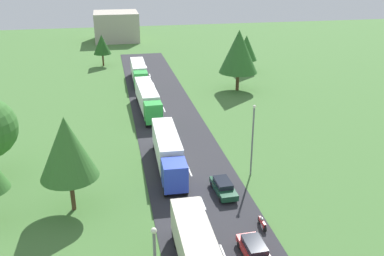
# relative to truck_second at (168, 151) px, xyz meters

# --- Properties ---
(road) EXTENTS (10.00, 140.00, 0.06)m
(road) POSITION_rel_truck_second_xyz_m (2.19, -8.18, -2.14)
(road) COLOR #2B2B30
(road) RESTS_ON ground
(lane_marking_centre) EXTENTS (0.16, 121.73, 0.01)m
(lane_marking_centre) POSITION_rel_truck_second_xyz_m (2.19, -11.52, -2.11)
(lane_marking_centre) COLOR white
(lane_marking_centre) RESTS_ON road
(truck_second) EXTENTS (2.79, 13.19, 3.72)m
(truck_second) POSITION_rel_truck_second_xyz_m (0.00, 0.00, 0.00)
(truck_second) COLOR blue
(truck_second) RESTS_ON road
(truck_third) EXTENTS (2.84, 14.49, 3.63)m
(truck_third) POSITION_rel_truck_second_xyz_m (-0.32, 19.63, -0.01)
(truck_third) COLOR green
(truck_third) RESTS_ON road
(truck_fourth) EXTENTS (2.65, 12.78, 3.42)m
(truck_fourth) POSITION_rel_truck_second_xyz_m (-0.29, 36.63, -0.13)
(truck_fourth) COLOR green
(truck_fourth) RESTS_ON road
(car_second) EXTENTS (1.87, 4.49, 1.38)m
(car_second) POSITION_rel_truck_second_xyz_m (4.44, -16.86, -1.38)
(car_second) COLOR red
(car_second) RESTS_ON road
(car_third) EXTENTS (1.91, 4.53, 1.38)m
(car_third) POSITION_rel_truck_second_xyz_m (4.61, -6.71, -1.38)
(car_third) COLOR #19472D
(car_third) RESTS_ON road
(motorcycle_courier) EXTENTS (0.28, 1.94, 0.91)m
(motorcycle_courier) POSITION_rel_truck_second_xyz_m (6.46, -13.02, -1.63)
(motorcycle_courier) COLOR black
(motorcycle_courier) RESTS_ON road
(lamppost_second) EXTENTS (0.36, 0.36, 8.11)m
(lamppost_second) POSITION_rel_truck_second_xyz_m (8.62, -3.39, 2.36)
(lamppost_second) COLOR slate
(lamppost_second) RESTS_ON ground
(tree_oak) EXTENTS (4.55, 4.55, 7.59)m
(tree_oak) POSITION_rel_truck_second_xyz_m (21.91, 39.78, 2.88)
(tree_oak) COLOR #513823
(tree_oak) RESTS_ON ground
(tree_birch) EXTENTS (3.77, 3.77, 6.77)m
(tree_birch) POSITION_rel_truck_second_xyz_m (-6.94, 51.13, 2.50)
(tree_birch) COLOR #513823
(tree_birch) RESTS_ON ground
(tree_pine) EXTENTS (6.78, 6.78, 10.73)m
(tree_pine) POSITION_rel_truck_second_xyz_m (16.55, 27.83, 4.81)
(tree_pine) COLOR #513823
(tree_pine) RESTS_ON ground
(tree_lime) EXTENTS (5.33, 5.33, 9.38)m
(tree_lime) POSITION_rel_truck_second_xyz_m (-10.04, -6.69, 4.25)
(tree_lime) COLOR #513823
(tree_lime) RESTS_ON ground
(distant_building) EXTENTS (12.15, 12.46, 7.91)m
(distant_building) POSITION_rel_truck_second_xyz_m (-2.87, 81.73, 1.78)
(distant_building) COLOR #B2A899
(distant_building) RESTS_ON ground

